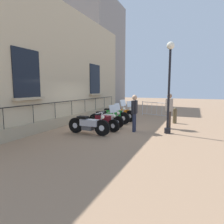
{
  "coord_description": "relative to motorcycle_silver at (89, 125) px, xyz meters",
  "views": [
    {
      "loc": [
        4.43,
        -9.13,
        2.07
      ],
      "look_at": [
        0.44,
        0.0,
        0.8
      ],
      "focal_mm": 30.62,
      "sensor_mm": 36.0,
      "label": 1
    }
  ],
  "objects": [
    {
      "name": "motorcycle_green",
      "position": [
        0.01,
        2.85,
        0.04
      ],
      "size": [
        2.0,
        0.73,
        1.4
      ],
      "color": "black",
      "rests_on": "ground_plane"
    },
    {
      "name": "crowd_barrier",
      "position": [
        1.63,
        6.42,
        0.13
      ],
      "size": [
        1.97,
        0.77,
        1.05
      ],
      "color": "#B7B7BF",
      "rests_on": "ground_plane"
    },
    {
      "name": "bollard",
      "position": [
        3.24,
        4.35,
        0.04
      ],
      "size": [
        0.23,
        0.23,
        0.93
      ],
      "color": "brown",
      "rests_on": "ground_plane"
    },
    {
      "name": "building_facade",
      "position": [
        -2.65,
        1.89,
        2.79
      ],
      "size": [
        0.82,
        13.69,
        6.61
      ],
      "color": "#C6B28E",
      "rests_on": "ground_plane"
    },
    {
      "name": "motorcycle_orange",
      "position": [
        0.03,
        3.89,
        0.03
      ],
      "size": [
        2.1,
        0.84,
        1.27
      ],
      "color": "black",
      "rests_on": "ground_plane"
    },
    {
      "name": "lamppost",
      "position": [
        3.19,
        1.61,
        1.9
      ],
      "size": [
        0.33,
        0.33,
        4.05
      ],
      "color": "black",
      "rests_on": "ground_plane"
    },
    {
      "name": "pedestrian_standing",
      "position": [
        1.7,
        1.32,
        0.56
      ],
      "size": [
        0.24,
        0.53,
        1.74
      ],
      "color": "#23283D",
      "rests_on": "ground_plane"
    },
    {
      "name": "motorcycle_silver",
      "position": [
        0.0,
        0.0,
        0.0
      ],
      "size": [
        2.08,
        0.74,
        1.02
      ],
      "color": "black",
      "rests_on": "ground_plane"
    },
    {
      "name": "distant_building",
      "position": [
        -6.9,
        12.51,
        5.36
      ],
      "size": [
        5.71,
        7.06,
        11.58
      ],
      "color": "gray",
      "rests_on": "ground_plane"
    },
    {
      "name": "motorcycle_white",
      "position": [
        -0.01,
        1.84,
        -0.02
      ],
      "size": [
        2.14,
        0.66,
        1.28
      ],
      "color": "black",
      "rests_on": "ground_plane"
    },
    {
      "name": "motorcycle_maroon",
      "position": [
        0.2,
        1.0,
        -0.0
      ],
      "size": [
        1.98,
        0.76,
        1.27
      ],
      "color": "black",
      "rests_on": "ground_plane"
    },
    {
      "name": "pedestrian_walking",
      "position": [
        3.1,
        2.68,
        0.59
      ],
      "size": [
        0.34,
        0.5,
        1.79
      ],
      "color": "#47382D",
      "rests_on": "ground_plane"
    },
    {
      "name": "ground_plane",
      "position": [
        -0.14,
        1.89,
        -0.43
      ],
      "size": [
        60.0,
        60.0,
        0.0
      ],
      "primitive_type": "plane",
      "color": "#9E7A5B"
    }
  ]
}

